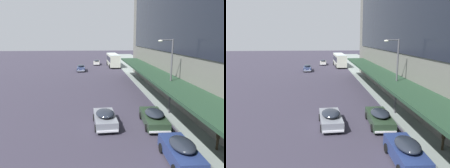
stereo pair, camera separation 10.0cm
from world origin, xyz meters
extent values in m
cube|color=beige|center=(4.40, 49.10, 1.78)|extent=(2.72, 9.90, 2.85)
cube|color=black|center=(4.40, 49.10, 2.12)|extent=(2.73, 9.12, 1.25)
cube|color=silver|center=(4.40, 49.10, 3.25)|extent=(2.62, 9.90, 0.12)
cube|color=black|center=(4.24, 54.06, 2.95)|extent=(1.21, 0.10, 0.36)
cylinder|color=black|center=(3.09, 52.41, 0.50)|extent=(0.28, 1.01, 1.00)
cylinder|color=black|center=(5.50, 52.48, 0.50)|extent=(0.28, 1.01, 1.00)
cylinder|color=black|center=(3.29, 46.02, 0.50)|extent=(0.28, 1.01, 1.00)
cylinder|color=black|center=(5.70, 46.10, 0.50)|extent=(0.28, 1.01, 1.00)
cube|color=beige|center=(0.18, 53.46, 0.60)|extent=(1.82, 4.42, 0.76)
ellipsoid|color=#1E232D|center=(0.17, 53.25, 1.21)|extent=(1.55, 2.45, 0.50)
cube|color=silver|center=(0.25, 55.70, 0.37)|extent=(1.60, 0.17, 0.14)
cube|color=silver|center=(0.11, 51.23, 0.37)|extent=(1.60, 0.17, 0.14)
sphere|color=silver|center=(-0.21, 55.68, 0.65)|extent=(0.18, 0.18, 0.18)
sphere|color=silver|center=(0.71, 55.65, 0.65)|extent=(0.18, 0.18, 0.18)
cylinder|color=black|center=(-0.62, 54.85, 0.32)|extent=(0.16, 0.64, 0.64)
cylinder|color=black|center=(1.06, 54.79, 0.32)|extent=(0.16, 0.64, 0.64)
cylinder|color=black|center=(-0.70, 52.14, 0.32)|extent=(0.16, 0.64, 0.64)
cylinder|color=black|center=(0.97, 52.08, 0.32)|extent=(0.16, 0.64, 0.64)
cube|color=gray|center=(0.09, 10.17, 0.60)|extent=(1.98, 4.10, 0.75)
ellipsoid|color=#1E232D|center=(0.10, 9.97, 1.20)|extent=(1.67, 2.28, 0.51)
cube|color=silver|center=(-0.01, 12.23, 0.37)|extent=(1.70, 0.20, 0.14)
cube|color=silver|center=(0.19, 8.12, 0.37)|extent=(1.70, 0.20, 0.14)
sphere|color=silver|center=(-0.49, 12.17, 0.65)|extent=(0.18, 0.18, 0.18)
sphere|color=silver|center=(0.49, 12.22, 0.65)|extent=(0.18, 0.18, 0.18)
cylinder|color=black|center=(-0.86, 11.37, 0.32)|extent=(0.17, 0.65, 0.64)
cylinder|color=black|center=(0.92, 11.46, 0.32)|extent=(0.17, 0.65, 0.64)
cylinder|color=black|center=(-0.74, 8.89, 0.32)|extent=(0.17, 0.65, 0.64)
cylinder|color=black|center=(1.05, 8.97, 0.32)|extent=(0.17, 0.65, 0.64)
cube|color=navy|center=(-3.59, 42.13, 0.60)|extent=(1.90, 4.66, 0.76)
ellipsoid|color=#1E232D|center=(-3.60, 42.35, 1.21)|extent=(1.61, 2.58, 0.50)
cube|color=silver|center=(-3.49, 39.78, 0.37)|extent=(1.63, 0.19, 0.14)
cube|color=silver|center=(-3.68, 44.47, 0.37)|extent=(1.63, 0.19, 0.14)
sphere|color=silver|center=(-3.02, 39.83, 0.65)|extent=(0.18, 0.18, 0.18)
sphere|color=silver|center=(-3.96, 39.79, 0.65)|extent=(0.18, 0.18, 0.18)
cylinder|color=black|center=(-2.67, 40.74, 0.32)|extent=(0.17, 0.65, 0.64)
cylinder|color=black|center=(-4.38, 40.67, 0.32)|extent=(0.17, 0.65, 0.64)
cylinder|color=black|center=(-2.79, 43.58, 0.32)|extent=(0.17, 0.65, 0.64)
cylinder|color=black|center=(-4.50, 43.51, 0.32)|extent=(0.17, 0.65, 0.64)
cube|color=#273B28|center=(4.35, 10.00, 0.58)|extent=(2.01, 4.65, 0.72)
ellipsoid|color=#1E232D|center=(4.34, 9.77, 1.18)|extent=(1.70, 2.59, 0.51)
cube|color=silver|center=(4.46, 12.33, 0.37)|extent=(1.71, 0.20, 0.14)
cube|color=silver|center=(4.24, 7.67, 0.37)|extent=(1.71, 0.20, 0.14)
sphere|color=silver|center=(3.97, 12.32, 0.63)|extent=(0.18, 0.18, 0.18)
sphere|color=silver|center=(4.95, 12.27, 0.63)|extent=(0.18, 0.18, 0.18)
cylinder|color=black|center=(3.52, 11.45, 0.32)|extent=(0.17, 0.65, 0.64)
cylinder|color=black|center=(5.31, 11.37, 0.32)|extent=(0.17, 0.65, 0.64)
cylinder|color=black|center=(3.39, 8.63, 0.32)|extent=(0.17, 0.65, 0.64)
cylinder|color=black|center=(5.18, 8.54, 0.32)|extent=(0.17, 0.65, 0.64)
cube|color=navy|center=(4.36, 4.04, 0.64)|extent=(1.68, 4.02, 0.85)
ellipsoid|color=#1E232D|center=(4.35, 3.84, 1.32)|extent=(1.46, 2.22, 0.55)
cube|color=silver|center=(4.38, 6.09, 0.37)|extent=(1.56, 0.14, 0.14)
sphere|color=silver|center=(3.93, 6.07, 0.69)|extent=(0.18, 0.18, 0.18)
sphere|color=silver|center=(4.83, 6.06, 0.69)|extent=(0.18, 0.18, 0.18)
cylinder|color=black|center=(3.55, 5.29, 0.32)|extent=(0.15, 0.64, 0.64)
cylinder|color=black|center=(5.19, 5.27, 0.32)|extent=(0.15, 0.64, 0.64)
cylinder|color=black|center=(7.41, 5.20, 0.57)|extent=(0.16, 0.16, 0.85)
cylinder|color=black|center=(7.33, 5.07, 0.57)|extent=(0.16, 0.16, 0.85)
cube|color=black|center=(7.37, 5.13, 1.35)|extent=(0.41, 0.47, 0.70)
cylinder|color=black|center=(7.51, 5.36, 1.39)|extent=(0.10, 0.10, 0.63)
cylinder|color=black|center=(7.24, 4.91, 1.39)|extent=(0.10, 0.10, 0.63)
sphere|color=tan|center=(7.37, 5.13, 1.81)|extent=(0.22, 0.22, 0.22)
cylinder|color=black|center=(7.37, 5.13, 1.89)|extent=(0.33, 0.33, 0.02)
cylinder|color=black|center=(7.37, 5.13, 1.95)|extent=(0.21, 0.21, 0.12)
cylinder|color=#4C4C51|center=(6.63, 12.46, 3.77)|extent=(0.16, 0.16, 7.25)
cylinder|color=#4C4C51|center=(6.03, 12.46, 7.30)|extent=(1.20, 0.10, 0.10)
ellipsoid|color=silver|center=(5.43, 12.46, 7.22)|extent=(0.44, 0.28, 0.20)
camera|label=1|loc=(-0.86, -7.68, 7.55)|focal=35.00mm
camera|label=2|loc=(-0.76, -7.68, 7.55)|focal=35.00mm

